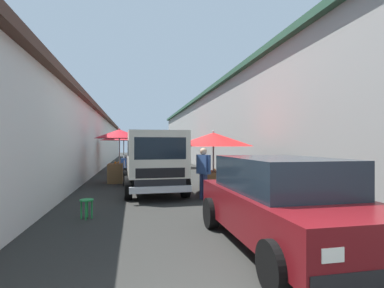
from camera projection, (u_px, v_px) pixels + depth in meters
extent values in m
plane|color=#282826|center=(161.00, 176.00, 15.46)|extent=(90.00, 90.00, 0.00)
cube|color=silver|center=(30.00, 143.00, 16.33)|extent=(49.50, 7.00, 3.49)
cube|color=#4C3328|center=(30.00, 109.00, 16.34)|extent=(49.80, 7.50, 0.24)
cube|color=gray|center=(268.00, 131.00, 19.01)|extent=(49.50, 7.00, 5.04)
cube|color=#284C38|center=(268.00, 89.00, 19.01)|extent=(49.80, 7.50, 0.24)
cylinder|color=#9E9EA3|center=(213.00, 162.00, 10.36)|extent=(0.06, 0.06, 2.08)
cone|color=red|center=(213.00, 139.00, 10.36)|extent=(2.77, 2.77, 0.47)
sphere|color=#9E9EA3|center=(213.00, 131.00, 10.36)|extent=(0.07, 0.07, 0.07)
cube|color=olive|center=(211.00, 182.00, 10.32)|extent=(0.96, 0.57, 0.73)
sphere|color=orange|center=(210.00, 170.00, 10.39)|extent=(0.09, 0.09, 0.09)
sphere|color=orange|center=(209.00, 170.00, 10.39)|extent=(0.09, 0.09, 0.09)
sphere|color=orange|center=(206.00, 169.00, 10.59)|extent=(0.09, 0.09, 0.09)
sphere|color=orange|center=(214.00, 170.00, 10.54)|extent=(0.09, 0.09, 0.09)
sphere|color=orange|center=(206.00, 170.00, 10.40)|extent=(0.09, 0.09, 0.09)
cylinder|color=#9E9EA3|center=(124.00, 153.00, 17.87)|extent=(0.06, 0.06, 2.33)
cone|color=red|center=(124.00, 137.00, 17.87)|extent=(2.81, 2.81, 0.43)
sphere|color=#9E9EA3|center=(124.00, 133.00, 17.87)|extent=(0.07, 0.07, 0.07)
cube|color=#9E7547|center=(126.00, 166.00, 17.95)|extent=(0.73, 0.72, 0.74)
sphere|color=orange|center=(130.00, 159.00, 18.05)|extent=(0.09, 0.09, 0.09)
sphere|color=orange|center=(123.00, 159.00, 17.83)|extent=(0.09, 0.09, 0.09)
sphere|color=orange|center=(126.00, 159.00, 17.71)|extent=(0.09, 0.09, 0.09)
sphere|color=orange|center=(122.00, 159.00, 17.81)|extent=(0.09, 0.09, 0.09)
sphere|color=orange|center=(127.00, 158.00, 17.98)|extent=(0.09, 0.09, 0.09)
cylinder|color=#9E9EA3|center=(119.00, 156.00, 12.99)|extent=(0.06, 0.06, 2.32)
cone|color=red|center=(119.00, 134.00, 12.99)|extent=(2.11, 2.11, 0.39)
sphere|color=#9E9EA3|center=(119.00, 128.00, 12.99)|extent=(0.07, 0.07, 0.07)
cube|color=brown|center=(115.00, 173.00, 13.00)|extent=(0.99, 0.62, 0.82)
sphere|color=orange|center=(116.00, 163.00, 13.13)|extent=(0.09, 0.09, 0.09)
sphere|color=orange|center=(115.00, 163.00, 13.05)|extent=(0.09, 0.09, 0.09)
sphere|color=orange|center=(119.00, 162.00, 13.23)|extent=(0.09, 0.09, 0.09)
cylinder|color=#9E9EA3|center=(176.00, 153.00, 21.17)|extent=(0.06, 0.06, 2.13)
cone|color=red|center=(176.00, 141.00, 21.17)|extent=(2.26, 2.26, 0.45)
sphere|color=#9E9EA3|center=(176.00, 137.00, 21.17)|extent=(0.07, 0.07, 0.07)
cube|color=olive|center=(177.00, 163.00, 21.20)|extent=(0.95, 0.61, 0.73)
sphere|color=orange|center=(174.00, 157.00, 21.48)|extent=(0.09, 0.09, 0.09)
sphere|color=orange|center=(175.00, 157.00, 21.03)|extent=(0.09, 0.09, 0.09)
sphere|color=orange|center=(175.00, 156.00, 21.39)|extent=(0.09, 0.09, 0.09)
cube|color=#600F14|center=(284.00, 212.00, 4.83)|extent=(3.92, 1.77, 0.64)
cube|color=#19232D|center=(280.00, 174.00, 4.98)|extent=(2.36, 1.54, 0.56)
cube|color=black|center=(382.00, 277.00, 2.96)|extent=(0.12, 1.65, 0.20)
cube|color=silver|center=(331.00, 254.00, 2.82)|extent=(0.06, 0.24, 0.14)
cylinder|color=black|center=(274.00, 266.00, 3.35)|extent=(0.60, 0.21, 0.60)
cylinder|color=black|center=(290.00, 209.00, 6.30)|extent=(0.60, 0.21, 0.60)
cylinder|color=black|center=(211.00, 213.00, 5.95)|extent=(0.60, 0.21, 0.60)
cube|color=black|center=(152.00, 177.00, 10.75)|extent=(4.86, 1.67, 0.36)
cube|color=beige|center=(157.00, 154.00, 9.16)|extent=(1.61, 1.81, 1.40)
cube|color=#19232D|center=(161.00, 148.00, 8.45)|extent=(0.12, 1.47, 0.63)
cube|color=#19232D|center=(157.00, 148.00, 9.16)|extent=(1.12, 1.82, 0.45)
cube|color=black|center=(161.00, 173.00, 8.43)|extent=(0.12, 1.40, 0.28)
cube|color=silver|center=(161.00, 190.00, 8.36)|extent=(0.20, 1.75, 0.18)
cube|color=gray|center=(171.00, 163.00, 11.74)|extent=(3.16, 0.20, 0.50)
cube|color=gray|center=(128.00, 164.00, 11.35)|extent=(3.16, 0.20, 0.50)
cube|color=gray|center=(146.00, 161.00, 13.05)|extent=(0.13, 1.65, 0.50)
cylinder|color=black|center=(185.00, 186.00, 9.37)|extent=(0.73, 0.25, 0.72)
cylinder|color=black|center=(128.00, 188.00, 8.96)|extent=(0.73, 0.25, 0.72)
cylinder|color=black|center=(170.00, 176.00, 12.35)|extent=(0.73, 0.25, 0.72)
cylinder|color=black|center=(126.00, 177.00, 11.94)|extent=(0.73, 0.25, 0.72)
cylinder|color=navy|center=(205.00, 187.00, 8.98)|extent=(0.14, 0.14, 0.77)
cylinder|color=navy|center=(202.00, 186.00, 9.10)|extent=(0.14, 0.14, 0.77)
cube|color=#33518C|center=(203.00, 164.00, 9.04)|extent=(0.49, 0.38, 0.58)
sphere|color=tan|center=(203.00, 151.00, 9.04)|extent=(0.21, 0.21, 0.21)
cylinder|color=#33518C|center=(209.00, 164.00, 8.82)|extent=(0.08, 0.08, 0.52)
cylinder|color=#33518C|center=(198.00, 163.00, 9.26)|extent=(0.08, 0.08, 0.52)
cylinder|color=black|center=(124.00, 172.00, 15.41)|extent=(0.45, 0.22, 0.44)
cylinder|color=black|center=(131.00, 174.00, 14.31)|extent=(0.45, 0.23, 0.44)
cube|color=#3359A5|center=(127.00, 172.00, 14.82)|extent=(0.94, 0.53, 0.08)
ellipsoid|color=black|center=(129.00, 165.00, 14.55)|extent=(0.61, 0.41, 0.20)
cube|color=#3359A5|center=(124.00, 164.00, 15.37)|extent=(0.23, 0.35, 0.56)
cylinder|color=silver|center=(124.00, 162.00, 15.30)|extent=(0.28, 0.14, 0.68)
cylinder|color=black|center=(125.00, 155.00, 15.23)|extent=(0.54, 0.20, 0.04)
cylinder|color=#1E8C3F|center=(87.00, 200.00, 6.69)|extent=(0.30, 0.30, 0.03)
cylinder|color=#1E8C3F|center=(87.00, 208.00, 6.80)|extent=(0.04, 0.04, 0.42)
cylinder|color=#1E8C3F|center=(81.00, 210.00, 6.67)|extent=(0.04, 0.04, 0.42)
cylinder|color=#1E8C3F|center=(86.00, 210.00, 6.58)|extent=(0.04, 0.04, 0.42)
cylinder|color=#1E8C3F|center=(92.00, 209.00, 6.71)|extent=(0.04, 0.04, 0.42)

